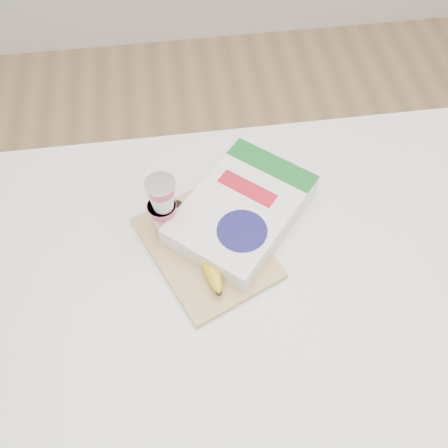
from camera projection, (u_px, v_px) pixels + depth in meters
name	position (u px, v px, depth m)	size (l,w,h in m)	color
room	(274.00, 83.00, 0.63)	(4.00, 4.00, 4.00)	tan
table	(247.00, 344.00, 1.38)	(1.17, 0.78, 0.88)	white
cutting_board	(206.00, 247.00, 1.03)	(0.21, 0.29, 0.01)	#E0B07A
bananas	(213.00, 253.00, 0.99)	(0.12, 0.19, 0.05)	#382816
yogurt_stack	(162.00, 204.00, 0.99)	(0.06, 0.06, 0.14)	white
cereal_box	(242.00, 211.00, 1.05)	(0.35, 0.36, 0.07)	white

